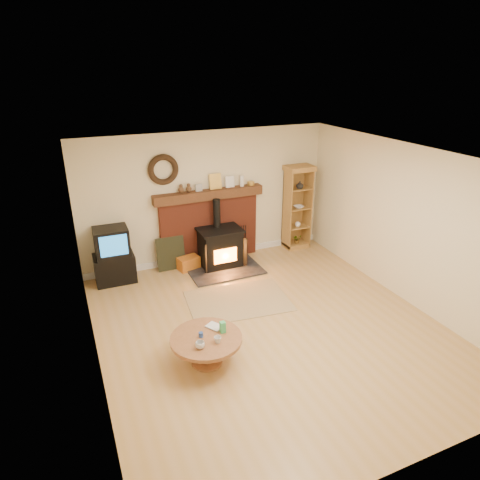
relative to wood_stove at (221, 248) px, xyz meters
name	(u,v)px	position (x,y,z in m)	size (l,w,h in m)	color
ground	(269,327)	(-0.08, -2.28, -0.38)	(5.50, 5.50, 0.00)	#B2894A
room_shell	(268,220)	(-0.10, -2.18, 1.33)	(5.02, 5.52, 2.61)	beige
chimney_breast	(209,223)	(-0.08, 0.39, 0.42)	(2.20, 0.22, 1.78)	maroon
wood_stove	(221,248)	(0.00, 0.00, 0.00)	(1.40, 1.00, 1.34)	black
area_rug	(238,301)	(-0.22, -1.38, -0.38)	(1.69, 1.16, 0.01)	brown
tv_unit	(113,256)	(-2.01, 0.19, 0.12)	(0.72, 0.52, 1.05)	black
curio_cabinet	(297,207)	(1.86, 0.28, 0.52)	(0.58, 0.42, 1.80)	olive
firelog_box	(189,263)	(-0.63, 0.12, -0.25)	(0.41, 0.25, 0.25)	orange
leaning_painting	(171,253)	(-0.93, 0.27, -0.05)	(0.55, 0.03, 0.66)	black
fire_tools	(243,251)	(0.59, 0.22, -0.25)	(0.16, 0.16, 0.70)	black
coffee_table	(207,342)	(-1.24, -2.70, -0.05)	(0.96, 0.96, 0.57)	brown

